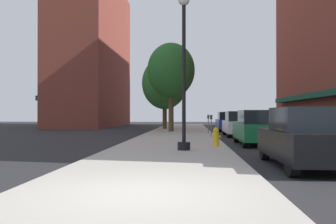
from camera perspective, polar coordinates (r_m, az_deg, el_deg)
name	(u,v)px	position (r m, az deg, el deg)	size (l,w,h in m)	color
ground_plane	(239,136)	(24.47, 11.03, -3.78)	(90.00, 90.00, 0.00)	#232326
sidewalk_slab	(179,134)	(25.28, 1.68, -3.54)	(4.80, 50.00, 0.12)	#A8A399
building_far_background	(93,55)	(45.40, -11.71, 8.80)	(6.80, 18.00, 17.40)	brown
lamppost	(184,68)	(13.80, 2.51, 6.86)	(0.48, 0.48, 5.90)	black
fire_hydrant	(216,137)	(15.54, 7.54, -3.86)	(0.33, 0.26, 0.79)	gold
parking_meter_near	(211,123)	(21.61, 6.80, -1.73)	(0.14, 0.09, 1.31)	slate
parking_meter_far	(208,122)	(25.23, 6.34, -1.53)	(0.14, 0.09, 1.31)	slate
tree_near	(165,83)	(33.90, -0.53, 4.54)	(4.24, 4.24, 6.69)	#4C3823
tree_mid	(171,71)	(28.62, 0.48, 6.53)	(3.72, 3.72, 6.95)	#4C3823
car_black	(305,138)	(10.68, 20.77, -3.89)	(1.80, 4.30, 1.66)	black
car_green	(257,128)	(17.83, 13.79, -2.47)	(1.80, 4.30, 1.66)	black
car_white	(239,124)	(24.44, 11.02, -1.89)	(1.80, 4.30, 1.66)	black
car_blue	(228,122)	(31.61, 9.34, -1.54)	(1.80, 4.30, 1.66)	black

